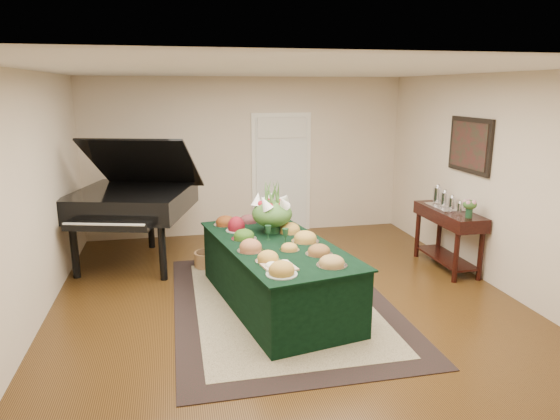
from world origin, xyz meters
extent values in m
plane|color=black|center=(0.00, 0.00, 0.00)|extent=(6.00, 6.00, 0.00)
cube|color=black|center=(-0.06, -0.13, 0.01)|extent=(2.53, 3.55, 0.01)
cube|color=#BFB48F|center=(-0.06, -0.13, 0.01)|extent=(2.03, 3.04, 0.01)
cube|color=white|center=(0.60, 2.98, 1.05)|extent=(1.05, 0.04, 2.10)
cube|color=silver|center=(0.60, 2.96, 1.00)|extent=(0.90, 0.06, 2.00)
cube|color=black|center=(-0.14, -0.12, 0.38)|extent=(1.53, 2.56, 0.75)
cube|color=black|center=(-0.14, -0.12, 0.76)|extent=(1.60, 2.63, 0.02)
cylinder|color=silver|center=(0.23, -0.63, 0.77)|extent=(0.29, 0.29, 0.01)
ellipsoid|color=brown|center=(0.23, -0.63, 0.82)|extent=(0.24, 0.24, 0.08)
cylinder|color=silver|center=(0.05, 0.59, 0.77)|extent=(0.29, 0.29, 0.01)
ellipsoid|color=brown|center=(0.05, 0.59, 0.83)|extent=(0.23, 0.23, 0.11)
cylinder|color=silver|center=(-0.63, 0.77, 0.77)|extent=(0.31, 0.31, 0.01)
ellipsoid|color=brown|center=(-0.63, 0.77, 0.82)|extent=(0.25, 0.25, 0.08)
cylinder|color=silver|center=(0.02, 0.92, 0.77)|extent=(0.25, 0.25, 0.01)
ellipsoid|color=maroon|center=(0.02, 0.92, 0.81)|extent=(0.21, 0.21, 0.07)
cylinder|color=silver|center=(-0.05, -0.42, 0.77)|extent=(0.23, 0.23, 0.01)
ellipsoid|color=gold|center=(-0.05, -0.42, 0.80)|extent=(0.18, 0.18, 0.06)
cylinder|color=silver|center=(-0.48, 0.10, 0.77)|extent=(0.30, 0.30, 0.01)
ellipsoid|color=#336118|center=(-0.48, 0.10, 0.82)|extent=(0.25, 0.25, 0.08)
cylinder|color=#A5AFA5|center=(-0.29, -1.13, 0.77)|extent=(0.31, 0.31, 0.01)
ellipsoid|color=gold|center=(-0.29, -1.13, 0.82)|extent=(0.25, 0.25, 0.09)
cylinder|color=silver|center=(0.21, -0.15, 0.77)|extent=(0.32, 0.32, 0.01)
ellipsoid|color=gold|center=(0.21, -0.15, 0.82)|extent=(0.27, 0.27, 0.09)
cylinder|color=silver|center=(-0.35, -0.73, 0.77)|extent=(0.27, 0.27, 0.01)
ellipsoid|color=gold|center=(-0.35, -0.73, 0.82)|extent=(0.22, 0.22, 0.08)
cylinder|color=silver|center=(-0.47, -0.36, 0.77)|extent=(0.30, 0.30, 0.01)
ellipsoid|color=#B16A3F|center=(-0.47, -0.36, 0.83)|extent=(0.25, 0.25, 0.10)
cylinder|color=#A5AFA5|center=(-0.52, 0.48, 0.77)|extent=(0.26, 0.26, 0.01)
ellipsoid|color=maroon|center=(-0.52, 0.48, 0.84)|extent=(0.22, 0.22, 0.13)
cylinder|color=silver|center=(-0.32, 0.84, 0.77)|extent=(0.28, 0.28, 0.01)
ellipsoid|color=brown|center=(-0.32, 0.84, 0.81)|extent=(0.23, 0.23, 0.07)
cylinder|color=silver|center=(0.12, 0.25, 0.77)|extent=(0.30, 0.30, 0.01)
ellipsoid|color=gold|center=(0.12, 0.25, 0.82)|extent=(0.24, 0.24, 0.09)
cylinder|color=silver|center=(0.26, -0.99, 0.77)|extent=(0.31, 0.31, 0.01)
ellipsoid|color=#B38547|center=(0.26, -0.99, 0.81)|extent=(0.26, 0.26, 0.07)
cube|color=tan|center=(-0.28, -0.94, 0.78)|extent=(0.36, 0.36, 0.02)
ellipsoid|color=white|center=(-0.34, -0.91, 0.82)|extent=(0.14, 0.14, 0.08)
ellipsoid|color=white|center=(-0.21, -0.87, 0.82)|extent=(0.12, 0.12, 0.07)
cube|color=#FFAB28|center=(-0.21, -1.01, 0.81)|extent=(0.11, 0.11, 0.05)
cylinder|color=#163720|center=(-0.10, 0.32, 0.86)|extent=(0.19, 0.19, 0.19)
ellipsoid|color=#355E25|center=(-0.10, 0.32, 1.00)|extent=(0.50, 0.50, 0.32)
cylinder|color=black|center=(-2.61, 1.29, 0.38)|extent=(0.10, 0.10, 0.77)
cylinder|color=black|center=(-1.45, 0.96, 0.38)|extent=(0.10, 0.10, 0.77)
cylinder|color=black|center=(-1.66, 2.45, 0.38)|extent=(0.10, 0.10, 0.77)
cube|color=black|center=(-1.86, 1.76, 0.93)|extent=(1.92, 2.00, 0.33)
cube|color=black|center=(-2.11, 0.86, 0.82)|extent=(1.11, 0.51, 0.10)
cube|color=black|center=(-1.67, 1.86, 1.45)|extent=(1.74, 1.54, 0.84)
cylinder|color=olive|center=(-0.85, 1.34, 0.11)|extent=(0.36, 0.36, 0.22)
cylinder|color=black|center=(2.31, 0.06, 0.34)|extent=(0.07, 0.07, 0.68)
cylinder|color=black|center=(2.68, 0.06, 0.34)|extent=(0.07, 0.07, 0.68)
cylinder|color=black|center=(2.31, 1.13, 0.34)|extent=(0.07, 0.07, 0.68)
cylinder|color=black|center=(2.68, 1.13, 0.34)|extent=(0.07, 0.07, 0.68)
cube|color=black|center=(2.50, 0.59, 0.77)|extent=(0.45, 1.27, 0.18)
cube|color=black|center=(2.50, 0.59, 0.15)|extent=(0.38, 1.11, 0.03)
cube|color=silver|center=(2.50, 0.73, 0.86)|extent=(0.34, 0.58, 0.02)
cylinder|color=#163720|center=(2.50, 0.13, 0.92)|extent=(0.09, 0.09, 0.13)
ellipsoid|color=pink|center=(2.50, 0.13, 1.05)|extent=(0.20, 0.20, 0.13)
cube|color=black|center=(2.72, 0.59, 1.75)|extent=(0.04, 0.95, 0.75)
cube|color=#4D1419|center=(2.69, 0.59, 1.75)|extent=(0.01, 0.82, 0.62)
camera|label=1|loc=(-1.25, -5.52, 2.51)|focal=32.00mm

